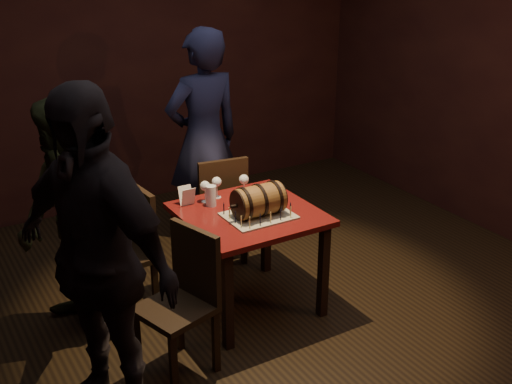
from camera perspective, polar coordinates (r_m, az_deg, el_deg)
room_shell at (r=4.08m, az=1.00°, el=5.77°), size 5.04×5.04×2.80m
pub_table at (r=4.49m, az=-0.65°, el=-3.03°), size 0.90×0.90×0.75m
cake_board at (r=4.36m, az=0.23°, el=-2.13°), size 0.45×0.35×0.01m
barrel_cake at (r=4.32m, az=0.23°, el=-0.76°), size 0.39×0.23×0.23m
birthday_candles at (r=4.34m, az=0.23°, el=-1.56°), size 0.40×0.30×0.09m
wine_glass_left at (r=4.56m, az=-4.55°, el=0.46°), size 0.07×0.07×0.16m
wine_glass_mid at (r=4.63m, az=-3.52°, el=0.83°), size 0.07×0.07×0.16m
wine_glass_right at (r=4.67m, az=-1.09°, el=1.05°), size 0.07×0.07×0.16m
pint_of_ale at (r=4.52m, az=-4.02°, el=-0.38°), size 0.07×0.07×0.15m
menu_card at (r=4.55m, az=-6.16°, el=-0.37°), size 0.10×0.05×0.13m
chair_back at (r=5.13m, az=-3.24°, el=-1.11°), size 0.45×0.45×0.93m
chair_left_rear at (r=4.57m, az=-11.14°, el=-4.62°), size 0.43×0.43×0.93m
chair_left_front at (r=3.94m, az=-6.38°, el=-8.99°), size 0.50×0.50×0.93m
person_back at (r=5.38m, az=-4.68°, el=4.62°), size 0.70×0.48×1.86m
person_left_rear at (r=4.22m, az=-15.96°, el=-2.85°), size 0.75×0.90×1.65m
person_left_front at (r=3.47m, az=-14.19°, el=-5.95°), size 0.88×1.22×1.92m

